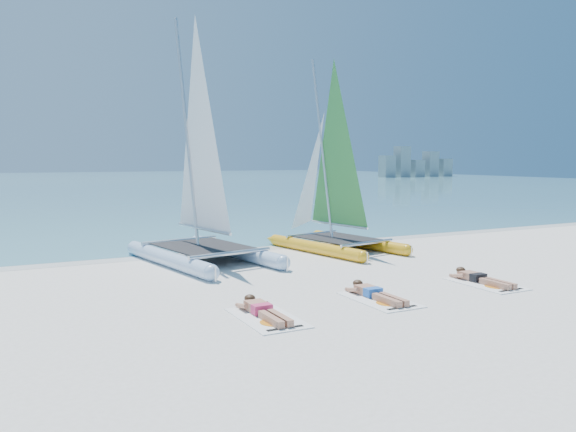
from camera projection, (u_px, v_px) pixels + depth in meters
name	position (u px, v px, depth m)	size (l,w,h in m)	color
ground	(337.00, 279.00, 13.78)	(140.00, 140.00, 0.00)	white
sea	(69.00, 183.00, 69.67)	(140.00, 115.00, 0.01)	#72BEBD
wet_sand_strip	(249.00, 248.00, 18.66)	(140.00, 1.40, 0.01)	silver
distant_skyline	(415.00, 165.00, 92.76)	(14.00, 2.00, 5.00)	gray
catamaran_blue	(200.00, 186.00, 15.97)	(3.49, 5.75, 7.34)	#C1E6FE
catamaran_yellow	(328.00, 187.00, 18.32)	(3.09, 5.19, 6.44)	yellow
towel_a	(267.00, 318.00, 10.40)	(1.00, 1.85, 0.02)	white
sunbather_a	(263.00, 310.00, 10.56)	(0.37, 1.73, 0.26)	tan
towel_b	(379.00, 300.00, 11.75)	(1.00, 1.85, 0.02)	white
sunbather_b	(374.00, 293.00, 11.91)	(0.37, 1.73, 0.26)	tan
towel_c	(485.00, 284.00, 13.24)	(1.00, 1.85, 0.02)	white
sunbather_c	(479.00, 278.00, 13.40)	(0.37, 1.73, 0.26)	tan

